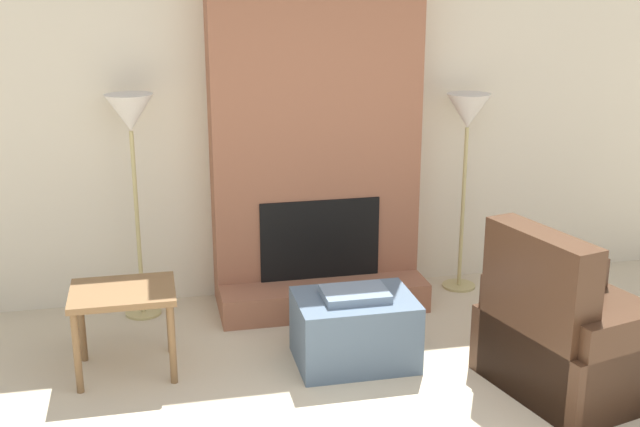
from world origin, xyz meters
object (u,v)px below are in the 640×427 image
at_px(side_table, 123,302).
at_px(floor_lamp_right, 467,122).
at_px(ottoman, 355,329).
at_px(armchair, 576,340).
at_px(floor_lamp_left, 131,126).

bearing_deg(side_table, floor_lamp_right, 19.05).
height_order(ottoman, armchair, armchair).
relative_size(ottoman, floor_lamp_left, 0.46).
relative_size(side_table, floor_lamp_left, 0.39).
bearing_deg(floor_lamp_left, ottoman, -38.76).
bearing_deg(floor_lamp_right, ottoman, -137.07).
height_order(armchair, floor_lamp_right, floor_lamp_right).
bearing_deg(side_table, floor_lamp_left, 83.55).
xyz_separation_m(side_table, floor_lamp_left, (0.10, 0.89, 0.93)).
bearing_deg(floor_lamp_right, side_table, -160.95).
height_order(ottoman, floor_lamp_left, floor_lamp_left).
xyz_separation_m(armchair, floor_lamp_right, (-0.08, 1.65, 1.03)).
bearing_deg(floor_lamp_left, floor_lamp_right, -0.00).
xyz_separation_m(ottoman, floor_lamp_right, (1.14, 1.06, 1.10)).
distance_m(side_table, floor_lamp_right, 2.85).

